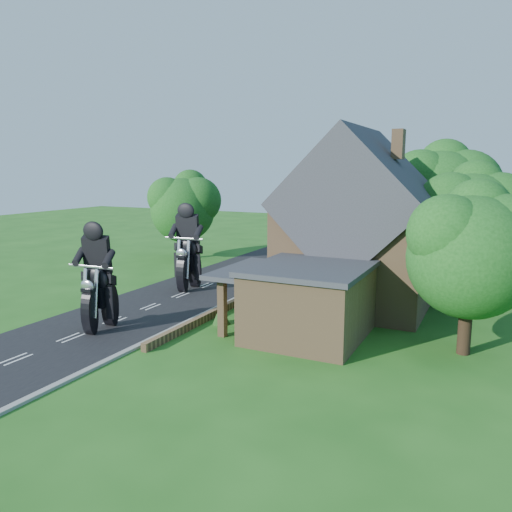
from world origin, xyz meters
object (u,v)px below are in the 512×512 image
at_px(motorcycle_follow, 189,277).
at_px(garden_wall, 255,293).
at_px(house, 359,231).
at_px(motorcycle_lead, 100,314).
at_px(annex, 307,300).

bearing_deg(motorcycle_follow, garden_wall, -177.06).
bearing_deg(house, motorcycle_lead, -133.72).
xyz_separation_m(garden_wall, house, (6.19, 1.00, 4.14)).
bearing_deg(motorcycle_lead, annex, -162.85).
height_order(annex, motorcycle_follow, annex).
xyz_separation_m(annex, motorcycle_lead, (-9.40, -3.69, -0.95)).
relative_size(garden_wall, motorcycle_lead, 12.61).
distance_m(garden_wall, motorcycle_follow, 4.71).
distance_m(garden_wall, annex, 8.19).
bearing_deg(motorcycle_lead, motorcycle_follow, -89.16).
distance_m(annex, motorcycle_lead, 10.15).
xyz_separation_m(garden_wall, annex, (5.57, -5.80, 1.57)).
distance_m(annex, motorcycle_follow, 11.54).
relative_size(house, motorcycle_lead, 5.87).
xyz_separation_m(house, motorcycle_lead, (-10.03, -10.49, -3.53)).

